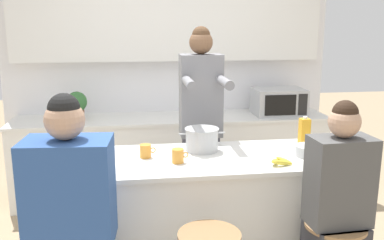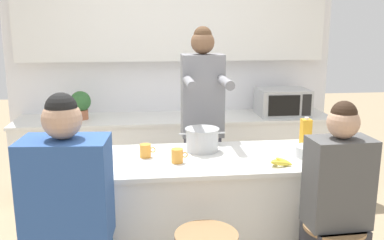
% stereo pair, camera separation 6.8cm
% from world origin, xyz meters
% --- Properties ---
extents(wall_back, '(3.54, 0.22, 2.70)m').
position_xyz_m(wall_back, '(0.00, 1.89, 1.54)').
color(wall_back, white).
rests_on(wall_back, ground_plane).
extents(back_counter, '(3.29, 0.63, 0.88)m').
position_xyz_m(back_counter, '(0.00, 1.59, 0.44)').
color(back_counter, white).
rests_on(back_counter, ground_plane).
extents(kitchen_island, '(1.90, 0.74, 0.94)m').
position_xyz_m(kitchen_island, '(0.00, 0.00, 0.48)').
color(kitchen_island, black).
rests_on(kitchen_island, ground_plane).
extents(person_cooking, '(0.34, 0.59, 1.82)m').
position_xyz_m(person_cooking, '(0.15, 0.62, 0.92)').
color(person_cooking, '#383842').
rests_on(person_cooking, ground_plane).
extents(person_wrapped_blanket, '(0.48, 0.32, 1.51)m').
position_xyz_m(person_wrapped_blanket, '(-0.75, -0.60, 0.72)').
color(person_wrapped_blanket, '#2D5193').
rests_on(person_wrapped_blanket, ground_plane).
extents(person_seated_near, '(0.37, 0.28, 1.43)m').
position_xyz_m(person_seated_near, '(0.77, -0.60, 0.66)').
color(person_seated_near, '#333338').
rests_on(person_seated_near, ground_plane).
extents(cooking_pot, '(0.33, 0.25, 0.17)m').
position_xyz_m(cooking_pot, '(0.08, 0.16, 1.02)').
color(cooking_pot, '#B7BABC').
rests_on(cooking_pot, kitchen_island).
extents(fruit_bowl, '(0.20, 0.20, 0.07)m').
position_xyz_m(fruit_bowl, '(0.81, -0.07, 0.98)').
color(fruit_bowl, '#B7BABC').
rests_on(fruit_bowl, kitchen_island).
extents(coffee_cup_near, '(0.11, 0.08, 0.09)m').
position_xyz_m(coffee_cup_near, '(-0.12, -0.09, 0.99)').
color(coffee_cup_near, orange).
rests_on(coffee_cup_near, kitchen_island).
extents(coffee_cup_far, '(0.11, 0.08, 0.09)m').
position_xyz_m(coffee_cup_far, '(-0.33, 0.05, 0.99)').
color(coffee_cup_far, orange).
rests_on(coffee_cup_far, kitchen_island).
extents(banana_bunch, '(0.17, 0.12, 0.05)m').
position_xyz_m(banana_bunch, '(0.54, -0.23, 0.96)').
color(banana_bunch, yellow).
rests_on(banana_bunch, kitchen_island).
extents(juice_carton, '(0.07, 0.07, 0.22)m').
position_xyz_m(juice_carton, '(0.87, 0.19, 1.04)').
color(juice_carton, gold).
rests_on(juice_carton, kitchen_island).
extents(microwave, '(0.53, 0.40, 0.28)m').
position_xyz_m(microwave, '(1.15, 1.56, 1.02)').
color(microwave, '#B2B5B7').
rests_on(microwave, back_counter).
extents(potted_plant, '(0.21, 0.21, 0.29)m').
position_xyz_m(potted_plant, '(-0.97, 1.59, 1.04)').
color(potted_plant, '#A86042').
rests_on(potted_plant, back_counter).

